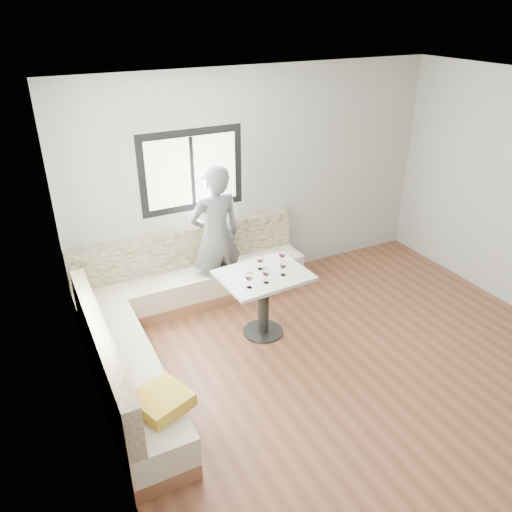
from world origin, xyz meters
The scene contains 10 objects.
room centered at (-0.08, 0.08, 1.41)m, with size 5.01×5.01×2.81m.
banquette centered at (-1.59, 1.62, 0.33)m, with size 2.90×2.80×0.95m.
table centered at (-0.58, 1.25, 0.59)m, with size 1.00×0.80×0.78m.
person centered at (-0.78, 2.14, 0.91)m, with size 0.66×0.43×1.81m, color #515357.
olive_ramekin centered at (-0.76, 1.30, 0.80)m, with size 0.09×0.09×0.04m.
wine_glass_a centered at (-0.85, 1.07, 0.91)m, with size 0.08×0.08×0.18m.
wine_glass_b centered at (-0.65, 1.07, 0.91)m, with size 0.08×0.08×0.18m.
wine_glass_c centered at (-0.40, 1.13, 0.91)m, with size 0.08×0.08×0.18m.
wine_glass_d centered at (-0.56, 1.37, 0.91)m, with size 0.08×0.08×0.18m.
wine_glass_e centered at (-0.29, 1.36, 0.91)m, with size 0.08×0.08×0.18m.
Camera 1 is at (-2.82, -2.96, 3.47)m, focal length 35.00 mm.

